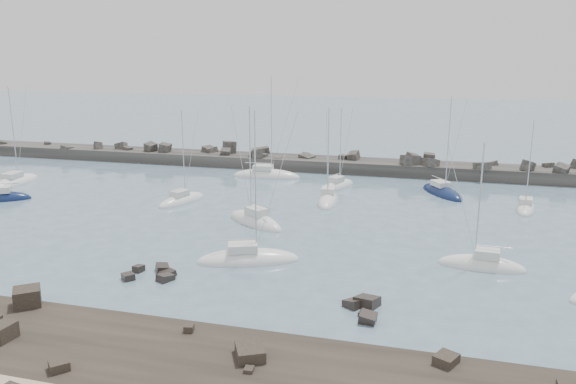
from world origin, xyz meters
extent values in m
plane|color=slate|center=(0.00, 0.00, 0.00)|extent=(400.00, 400.00, 0.00)
cube|color=black|center=(0.00, -22.00, 0.00)|extent=(140.00, 12.00, 0.70)
cube|color=black|center=(8.10, -19.41, 0.71)|extent=(2.32, 2.47, 0.71)
cube|color=black|center=(-9.41, -16.89, 1.00)|extent=(2.48, 2.47, 1.29)
cube|color=black|center=(-7.44, -21.43, 0.87)|extent=(1.33, 1.57, 1.05)
cube|color=black|center=(3.26, -17.41, 0.57)|extent=(0.73, 0.77, 0.44)
cube|color=black|center=(-1.85, -23.50, 0.62)|extent=(1.47, 1.47, 0.55)
cube|color=black|center=(19.19, -17.08, 0.62)|extent=(1.61, 1.68, 0.55)
cube|color=black|center=(8.52, -20.84, 0.46)|extent=(0.58, 0.66, 0.22)
cube|color=black|center=(-5.51, -10.08, 0.24)|extent=(1.35, 1.32, 0.61)
cube|color=black|center=(-5.60, -8.30, 0.15)|extent=(0.91, 0.99, 0.83)
cube|color=black|center=(-3.69, -7.78, 0.16)|extent=(1.62, 1.56, 1.11)
cube|color=black|center=(-2.85, -8.43, 0.06)|extent=(1.54, 1.54, 0.86)
cube|color=black|center=(-2.66, -9.14, -0.04)|extent=(1.13, 1.08, 0.96)
cube|color=black|center=(-2.53, -9.48, 0.02)|extent=(1.48, 1.66, 1.15)
cube|color=black|center=(13.78, -11.50, 0.11)|extent=(0.95, 0.88, 0.57)
cube|color=black|center=(14.10, -12.49, 0.23)|extent=(1.33, 1.22, 1.24)
cube|color=black|center=(13.21, -9.68, 0.00)|extent=(0.78, 0.80, 0.68)
cube|color=black|center=(12.80, -10.22, 0.08)|extent=(1.73, 1.82, 1.20)
cube|color=black|center=(13.71, -9.84, 0.22)|extent=(2.03, 1.98, 1.20)
cube|color=#302E2B|center=(-7.50, 38.00, 0.20)|extent=(115.00, 6.00, 3.20)
cube|color=#302E2B|center=(-26.43, 36.96, 2.31)|extent=(2.18, 2.06, 2.17)
cube|color=#302E2B|center=(-19.55, 39.16, 2.00)|extent=(2.37, 2.46, 1.72)
cube|color=#302E2B|center=(-2.77, 39.29, 1.66)|extent=(1.47, 1.51, 1.60)
cube|color=#302E2B|center=(-40.67, 39.02, 2.13)|extent=(1.64, 1.77, 1.34)
cube|color=#302E2B|center=(-15.64, 38.93, 2.65)|extent=(2.72, 2.75, 2.34)
cube|color=#302E2B|center=(13.98, 36.41, 2.26)|extent=(3.20, 3.32, 2.38)
cube|color=#302E2B|center=(-9.71, 35.84, 2.40)|extent=(2.31, 2.09, 2.16)
cube|color=#302E2B|center=(-9.15, 37.02, 1.85)|extent=(1.35, 1.48, 0.87)
cube|color=#302E2B|center=(3.63, 38.25, 2.00)|extent=(1.62, 1.65, 0.92)
cube|color=#302E2B|center=(-33.77, 37.40, 1.77)|extent=(1.90, 1.68, 1.42)
cube|color=#302E2B|center=(-59.54, 37.13, 1.77)|extent=(2.05, 1.84, 1.71)
cube|color=#302E2B|center=(-29.16, 37.08, 2.35)|extent=(2.37, 2.39, 2.19)
cube|color=#302E2B|center=(15.71, 37.53, 1.96)|extent=(2.42, 2.50, 1.85)
cube|color=#302E2B|center=(-10.45, 38.67, 2.15)|extent=(2.26, 2.20, 1.47)
cube|color=#302E2B|center=(-2.25, 38.10, 1.64)|extent=(2.82, 2.76, 1.69)
cube|color=#302E2B|center=(5.19, 38.41, 2.30)|extent=(2.03, 2.34, 1.91)
cube|color=#302E2B|center=(-18.99, 38.90, 1.76)|extent=(2.71, 2.47, 2.02)
cube|color=#302E2B|center=(-6.50, 36.21, 1.56)|extent=(1.12, 0.99, 0.76)
cube|color=#302E2B|center=(-15.63, 37.16, 1.96)|extent=(1.95, 2.14, 2.00)
cube|color=#302E2B|center=(30.26, 36.47, 2.35)|extent=(2.38, 2.33, 2.08)
cube|color=#302E2B|center=(-10.16, 40.58, 1.91)|extent=(2.59, 2.48, 1.95)
cube|color=#302E2B|center=(34.56, 36.15, 2.17)|extent=(2.51, 2.64, 2.01)
cube|color=#302E2B|center=(-44.86, 35.99, 1.75)|extent=(1.73, 2.07, 1.50)
cube|color=#302E2B|center=(33.50, 39.73, 1.80)|extent=(1.85, 1.76, 1.47)
cube|color=#302E2B|center=(16.54, 40.21, 2.09)|extent=(1.96, 1.70, 2.07)
cube|color=#302E2B|center=(-39.18, 36.90, 2.16)|extent=(1.95, 1.95, 1.67)
cube|color=#302E2B|center=(24.01, 35.60, 1.94)|extent=(1.56, 1.44, 1.62)
cube|color=#302E2B|center=(24.11, 35.76, 2.16)|extent=(2.68, 2.69, 1.50)
cube|color=#302E2B|center=(-35.35, 38.09, 1.89)|extent=(2.26, 2.36, 2.52)
cube|color=#302E2B|center=(23.88, 37.64, 1.83)|extent=(1.43, 1.37, 0.82)
cube|color=#302E2B|center=(25.83, 39.13, 1.84)|extent=(1.82, 1.57, 1.48)
cube|color=#302E2B|center=(-50.99, 38.74, 1.91)|extent=(1.60, 1.55, 0.96)
cube|color=#302E2B|center=(-10.60, 37.27, 1.82)|extent=(2.27, 2.03, 1.81)
cube|color=#302E2B|center=(14.36, 37.88, 2.24)|extent=(3.14, 2.75, 2.52)
cube|color=#302E2B|center=(16.85, 36.19, 2.14)|extent=(2.95, 3.12, 2.12)
ellipsoid|color=white|center=(-39.31, 16.69, 0.05)|extent=(3.14, 9.31, 2.26)
cube|color=silver|center=(-39.30, 16.23, 1.36)|extent=(1.94, 2.64, 0.70)
cylinder|color=silver|center=(-39.34, 17.43, 7.24)|extent=(0.12, 0.12, 12.46)
cylinder|color=silver|center=(-39.28, 15.59, 2.01)|extent=(0.21, 3.69, 0.10)
cube|color=silver|center=(-34.23, 8.54, 1.34)|extent=(2.56, 2.35, 0.76)
cylinder|color=silver|center=(-33.77, 8.80, 2.05)|extent=(2.63, 1.60, 0.11)
ellipsoid|color=white|center=(-12.19, 13.60, 0.05)|extent=(4.59, 7.93, 2.00)
cube|color=silver|center=(-12.30, 13.24, 1.23)|extent=(2.11, 2.49, 0.66)
cylinder|color=silver|center=(-12.00, 14.17, 6.01)|extent=(0.11, 0.11, 10.23)
cylinder|color=silver|center=(-12.47, 12.73, 1.84)|extent=(1.03, 2.91, 0.09)
ellipsoid|color=white|center=(-6.51, 30.31, 0.05)|extent=(10.34, 4.08, 2.40)
cube|color=silver|center=(-7.01, 30.26, 1.43)|extent=(3.01, 2.29, 0.72)
cylinder|color=silver|center=(-5.71, 30.38, 7.88)|extent=(0.12, 0.12, 13.62)
cylinder|color=silver|center=(-7.71, 30.19, 2.09)|extent=(4.03, 0.49, 0.10)
ellipsoid|color=white|center=(-0.64, 7.44, 0.05)|extent=(8.47, 6.96, 2.35)
cube|color=silver|center=(-0.29, 7.20, 1.45)|extent=(2.92, 2.75, 0.80)
cylinder|color=silver|center=(-1.20, 7.82, 6.77)|extent=(0.14, 0.14, 11.44)
cylinder|color=silver|center=(0.20, 6.86, 2.20)|extent=(2.86, 2.01, 0.11)
ellipsoid|color=white|center=(5.17, 18.42, 0.05)|extent=(3.25, 8.10, 2.21)
cube|color=silver|center=(5.13, 18.81, 1.37)|extent=(1.81, 2.36, 0.76)
cylinder|color=silver|center=(5.23, 17.79, 6.32)|extent=(0.13, 0.13, 10.66)
cylinder|color=silver|center=(5.07, 19.36, 2.08)|extent=(0.44, 3.15, 0.11)
ellipsoid|color=white|center=(2.49, -3.68, 0.05)|extent=(9.42, 5.89, 2.25)
cube|color=silver|center=(2.07, -3.85, 1.36)|extent=(3.02, 2.61, 0.70)
cylinder|color=silver|center=(3.16, -3.42, 7.10)|extent=(0.12, 0.12, 12.18)
cylinder|color=silver|center=(1.48, -4.08, 2.01)|extent=(3.40, 1.41, 0.10)
ellipsoid|color=#101D43|center=(18.74, 26.23, 0.05)|extent=(6.76, 8.82, 2.17)
cube|color=silver|center=(18.52, 26.61, 1.31)|extent=(2.74, 2.98, 0.68)
cylinder|color=silver|center=(19.10, 25.64, 6.82)|extent=(0.12, 0.12, 11.70)
cylinder|color=silver|center=(18.21, 27.13, 1.94)|extent=(1.86, 3.02, 0.10)
ellipsoid|color=white|center=(22.13, 0.19, 0.05)|extent=(7.38, 2.73, 2.08)
cube|color=silver|center=(22.49, 0.17, 1.30)|extent=(2.12, 1.59, 0.73)
cylinder|color=silver|center=(21.55, 0.23, 5.82)|extent=(0.13, 0.13, 9.77)
cylinder|color=silver|center=(23.00, 0.13, 1.98)|extent=(2.90, 0.30, 0.10)
ellipsoid|color=white|center=(28.20, 21.13, 0.05)|extent=(3.15, 7.28, 1.87)
cube|color=silver|center=(28.15, 20.78, 1.16)|extent=(1.68, 2.15, 0.62)
cylinder|color=silver|center=(28.28, 21.68, 5.60)|extent=(0.11, 0.11, 9.51)
cylinder|color=silver|center=(28.08, 20.29, 1.73)|extent=(0.48, 2.80, 0.09)
ellipsoid|color=white|center=(4.90, 26.33, 0.05)|extent=(4.98, 7.64, 2.03)
cube|color=silver|center=(4.76, 25.99, 1.26)|extent=(2.17, 2.47, 0.69)
cylinder|color=silver|center=(5.13, 26.87, 5.87)|extent=(0.12, 0.12, 9.91)
cylinder|color=silver|center=(4.55, 25.52, 1.91)|extent=(1.25, 2.74, 0.10)
camera|label=1|loc=(18.06, -47.45, 17.59)|focal=35.00mm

